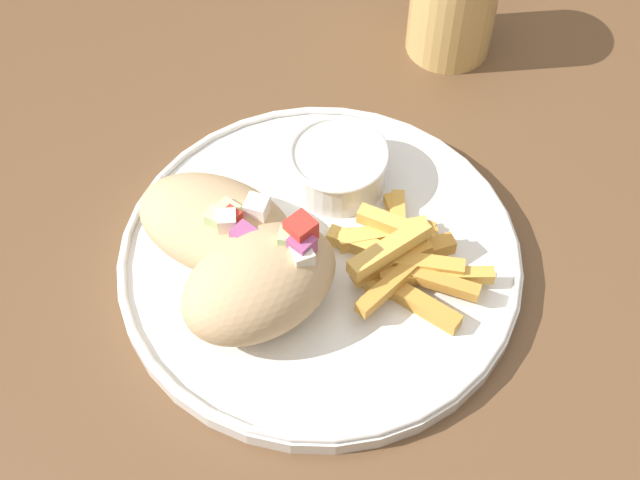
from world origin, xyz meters
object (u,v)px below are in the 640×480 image
pita_sandwich_near (261,282)px  water_glass (453,8)px  plate (320,258)px  fries_pile (401,256)px  sauce_ramekin (338,165)px  pita_sandwich_far (217,224)px

pita_sandwich_near → water_glass: water_glass is taller
plate → pita_sandwich_near: size_ratio=2.14×
fries_pile → water_glass: bearing=73.2°
sauce_ramekin → plate: bearing=-105.0°
plate → pita_sandwich_near: pita_sandwich_near is taller
plate → fries_pile: (0.06, -0.01, 0.02)m
pita_sandwich_near → sauce_ramekin: bearing=29.0°
pita_sandwich_near → pita_sandwich_far: (-0.03, 0.06, -0.01)m
pita_sandwich_near → sauce_ramekin: pita_sandwich_near is taller
pita_sandwich_near → fries_pile: size_ratio=1.11×
pita_sandwich_far → fries_pile: pita_sandwich_far is taller
pita_sandwich_far → water_glass: bearing=77.7°
plate → fries_pile: bearing=-12.0°
pita_sandwich_far → fries_pile: 0.14m
plate → water_glass: bearing=60.5°
plate → pita_sandwich_far: bearing=167.6°
fries_pile → sauce_ramekin: 0.09m
pita_sandwich_near → sauce_ramekin: 0.13m
water_glass → pita_sandwich_near: bearing=-122.6°
water_glass → sauce_ramekin: bearing=-124.8°
pita_sandwich_far → sauce_ramekin: 0.11m
plate → sauce_ramekin: (0.02, 0.07, 0.02)m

